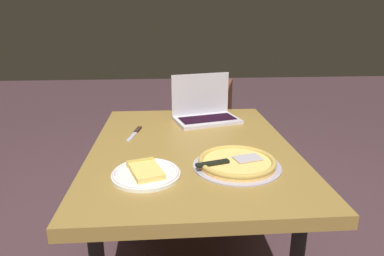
{
  "coord_description": "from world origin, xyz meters",
  "views": [
    {
      "loc": [
        1.45,
        -0.11,
        1.3
      ],
      "look_at": [
        -0.05,
        0.0,
        0.81
      ],
      "focal_mm": 31.83,
      "sensor_mm": 36.0,
      "label": 1
    }
  ],
  "objects_px": {
    "pizza_tray": "(237,162)",
    "chair_near": "(210,127)",
    "table_knife": "(136,132)",
    "pizza_plate": "(146,173)",
    "dining_table": "(192,161)",
    "laptop": "(205,110)"
  },
  "relations": [
    {
      "from": "dining_table",
      "to": "chair_near",
      "type": "relative_size",
      "value": 1.48
    },
    {
      "from": "laptop",
      "to": "pizza_tray",
      "type": "relative_size",
      "value": 1.13
    },
    {
      "from": "table_knife",
      "to": "pizza_tray",
      "type": "bearing_deg",
      "value": 44.38
    },
    {
      "from": "laptop",
      "to": "dining_table",
      "type": "bearing_deg",
      "value": -14.38
    },
    {
      "from": "table_knife",
      "to": "chair_near",
      "type": "bearing_deg",
      "value": 149.86
    },
    {
      "from": "pizza_plate",
      "to": "pizza_tray",
      "type": "bearing_deg",
      "value": 99.63
    },
    {
      "from": "pizza_tray",
      "to": "chair_near",
      "type": "height_order",
      "value": "chair_near"
    },
    {
      "from": "laptop",
      "to": "pizza_tray",
      "type": "xyz_separation_m",
      "value": [
        0.64,
        0.06,
        -0.04
      ]
    },
    {
      "from": "laptop",
      "to": "chair_near",
      "type": "bearing_deg",
      "value": 169.72
    },
    {
      "from": "pizza_tray",
      "to": "chair_near",
      "type": "distance_m",
      "value": 1.31
    },
    {
      "from": "dining_table",
      "to": "chair_near",
      "type": "height_order",
      "value": "chair_near"
    },
    {
      "from": "laptop",
      "to": "pizza_plate",
      "type": "height_order",
      "value": "laptop"
    },
    {
      "from": "laptop",
      "to": "pizza_tray",
      "type": "height_order",
      "value": "laptop"
    },
    {
      "from": "table_knife",
      "to": "chair_near",
      "type": "xyz_separation_m",
      "value": [
        -0.84,
        0.49,
        -0.26
      ]
    },
    {
      "from": "dining_table",
      "to": "laptop",
      "type": "distance_m",
      "value": 0.43
    },
    {
      "from": "dining_table",
      "to": "chair_near",
      "type": "distance_m",
      "value": 1.08
    },
    {
      "from": "dining_table",
      "to": "chair_near",
      "type": "bearing_deg",
      "value": 168.13
    },
    {
      "from": "pizza_plate",
      "to": "pizza_tray",
      "type": "height_order",
      "value": "same"
    },
    {
      "from": "laptop",
      "to": "table_knife",
      "type": "distance_m",
      "value": 0.43
    },
    {
      "from": "laptop",
      "to": "chair_near",
      "type": "distance_m",
      "value": 0.72
    },
    {
      "from": "table_knife",
      "to": "chair_near",
      "type": "height_order",
      "value": "chair_near"
    },
    {
      "from": "pizza_plate",
      "to": "chair_near",
      "type": "xyz_separation_m",
      "value": [
        -1.34,
        0.41,
        -0.27
      ]
    }
  ]
}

